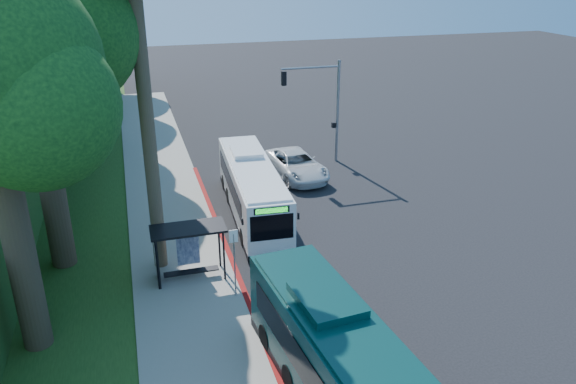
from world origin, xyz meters
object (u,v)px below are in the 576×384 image
object	(u,v)px
teal_bus	(352,379)
pickup	(296,165)
bus_shelter	(183,242)
white_bus	(252,187)

from	to	relation	value
teal_bus	pickup	xyz separation A→B (m)	(4.63, 20.59, -0.90)
bus_shelter	teal_bus	bearing A→B (deg)	-68.98
white_bus	teal_bus	world-z (taller)	teal_bus
white_bus	pickup	bearing A→B (deg)	53.33
white_bus	pickup	size ratio (longest dim) A/B	1.86
white_bus	pickup	distance (m)	6.34
teal_bus	pickup	bearing A→B (deg)	71.85
pickup	bus_shelter	bearing A→B (deg)	-134.35
pickup	teal_bus	bearing A→B (deg)	-108.62
teal_bus	bus_shelter	bearing A→B (deg)	105.54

